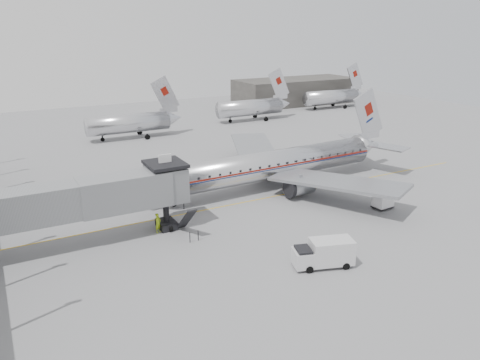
% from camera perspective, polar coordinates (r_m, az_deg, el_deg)
% --- Properties ---
extents(ground, '(160.00, 160.00, 0.00)m').
position_cam_1_polar(ground, '(46.02, 3.65, -5.17)').
color(ground, slate).
rests_on(ground, ground).
extents(hangar, '(30.00, 12.00, 6.00)m').
position_cam_1_polar(hangar, '(118.15, 6.80, 10.72)').
color(hangar, '#343230').
rests_on(hangar, ground).
extents(apron_line, '(60.00, 0.15, 0.01)m').
position_cam_1_polar(apron_line, '(52.21, 2.95, -2.24)').
color(apron_line, gold).
rests_on(apron_line, ground).
extents(jet_bridge, '(21.00, 6.20, 7.10)m').
position_cam_1_polar(jet_bridge, '(42.16, -18.64, -2.27)').
color(jet_bridge, slate).
rests_on(jet_bridge, ground).
extents(distant_aircraft_near, '(16.39, 3.20, 10.26)m').
position_cam_1_polar(distant_aircraft_near, '(81.86, -13.33, 6.83)').
color(distant_aircraft_near, silver).
rests_on(distant_aircraft_near, ground).
extents(distant_aircraft_mid, '(16.39, 3.20, 10.26)m').
position_cam_1_polar(distant_aircraft_mid, '(95.41, 1.32, 8.89)').
color(distant_aircraft_mid, silver).
rests_on(distant_aircraft_mid, ground).
extents(distant_aircraft_far, '(16.39, 3.20, 10.26)m').
position_cam_1_polar(distant_aircraft_far, '(112.25, 11.13, 9.97)').
color(distant_aircraft_far, silver).
rests_on(distant_aircraft_far, ground).
extents(airliner, '(34.21, 31.67, 10.81)m').
position_cam_1_polar(airliner, '(55.66, 4.61, 1.98)').
color(airliner, silver).
rests_on(airliner, ground).
extents(service_van, '(5.11, 3.20, 2.25)m').
position_cam_1_polar(service_van, '(38.07, 10.20, -8.73)').
color(service_van, '#BBBABD').
rests_on(service_van, ground).
extents(baggage_cart_white, '(2.08, 1.64, 1.56)m').
position_cam_1_polar(baggage_cart_white, '(51.33, 17.03, -2.44)').
color(baggage_cart_white, white).
rests_on(baggage_cart_white, ground).
extents(ramp_worker, '(0.82, 0.78, 1.89)m').
position_cam_1_polar(ramp_worker, '(44.09, -9.97, -5.18)').
color(ramp_worker, '#9ABE16').
rests_on(ramp_worker, ground).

